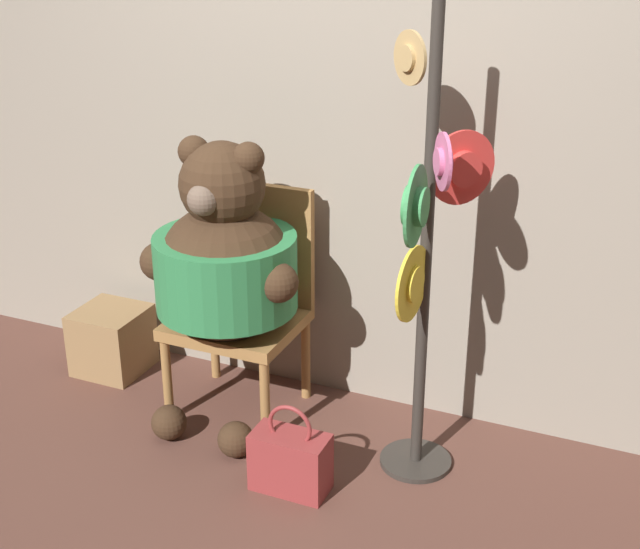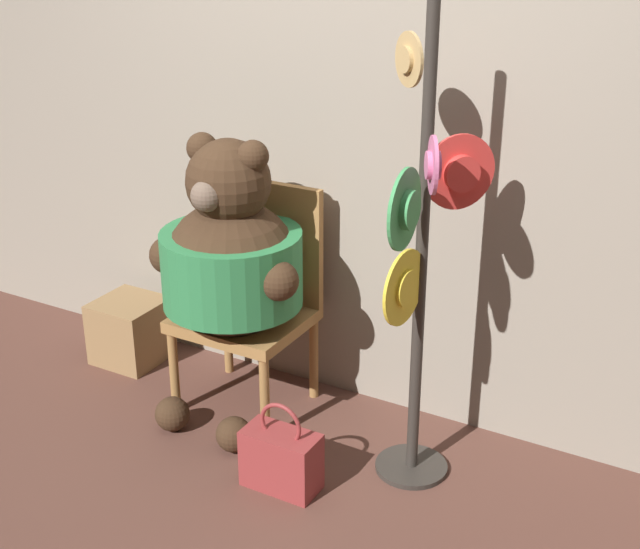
# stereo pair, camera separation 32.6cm
# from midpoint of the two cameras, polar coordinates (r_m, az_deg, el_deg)

# --- Properties ---
(ground_plane) EXTENTS (14.00, 14.00, 0.00)m
(ground_plane) POSITION_cam_midpoint_polar(r_m,az_deg,el_deg) (3.59, -4.35, -11.79)
(ground_plane) COLOR brown
(wall_back) EXTENTS (8.00, 0.10, 2.76)m
(wall_back) POSITION_cam_midpoint_polar(r_m,az_deg,el_deg) (3.56, -0.34, 12.30)
(wall_back) COLOR gray
(wall_back) RESTS_ON ground_plane
(chair) EXTENTS (0.52, 0.46, 0.96)m
(chair) POSITION_cam_midpoint_polar(r_m,az_deg,el_deg) (3.77, -7.30, -1.37)
(chair) COLOR #9E703D
(chair) RESTS_ON ground_plane
(teddy_bear) EXTENTS (0.69, 0.61, 1.21)m
(teddy_bear) POSITION_cam_midpoint_polar(r_m,az_deg,el_deg) (3.56, -8.74, 0.64)
(teddy_bear) COLOR #3D2819
(teddy_bear) RESTS_ON ground_plane
(hat_display_rack) EXTENTS (0.37, 0.52, 1.79)m
(hat_display_rack) POSITION_cam_midpoint_polar(r_m,az_deg,el_deg) (3.09, 3.88, 1.65)
(hat_display_rack) COLOR #332D28
(hat_display_rack) RESTS_ON ground_plane
(handbag_on_ground) EXTENTS (0.29, 0.15, 0.36)m
(handbag_on_ground) POSITION_cam_midpoint_polar(r_m,az_deg,el_deg) (3.37, -4.74, -11.86)
(handbag_on_ground) COLOR maroon
(handbag_on_ground) RESTS_ON ground_plane
(wooden_crate) EXTENTS (0.30, 0.30, 0.30)m
(wooden_crate) POSITION_cam_midpoint_polar(r_m,az_deg,el_deg) (4.28, -15.31, -4.12)
(wooden_crate) COLOR #937047
(wooden_crate) RESTS_ON ground_plane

